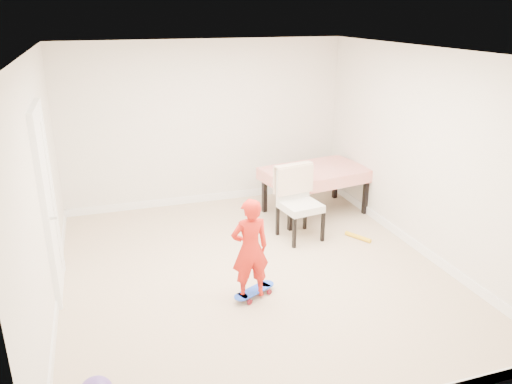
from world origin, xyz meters
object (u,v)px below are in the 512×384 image
object	(u,v)px
skateboard	(254,293)
child	(250,252)
dining_chair	(301,204)
dining_table	(315,191)

from	to	relation	value
skateboard	child	distance (m)	0.53
dining_chair	skateboard	bearing A→B (deg)	-139.42
dining_table	skateboard	distance (m)	2.63
dining_table	dining_chair	distance (m)	0.99
dining_table	skateboard	bearing A→B (deg)	-138.49
dining_table	child	size ratio (longest dim) A/B	1.35
dining_chair	skateboard	distance (m)	1.70
dining_table	child	distance (m)	2.68
dining_table	dining_chair	bearing A→B (deg)	-135.78
child	dining_chair	bearing A→B (deg)	-132.90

